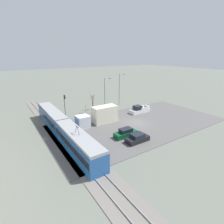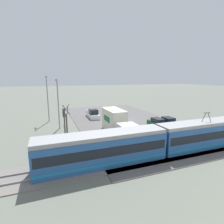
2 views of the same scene
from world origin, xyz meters
name	(u,v)px [view 2 (image 2 of 2)]	position (x,y,z in m)	size (l,w,h in m)	color
ground_plane	(124,121)	(0.00, 0.00, 0.00)	(320.00, 320.00, 0.00)	#60665B
road_surface	(124,121)	(0.00, 0.00, 0.04)	(19.61, 38.69, 0.08)	#565454
rail_bed	(177,150)	(0.00, 15.77, 0.05)	(64.00, 4.40, 0.22)	slate
light_rail_tram	(160,140)	(2.58, 15.77, 1.69)	(27.48, 2.81, 4.45)	#235193
box_truck	(117,123)	(4.44, 7.01, 1.78)	(2.51, 9.32, 3.70)	silver
pickup_truck	(93,114)	(5.24, -5.30, 0.81)	(1.92, 5.56, 1.94)	silver
sedan_car_0	(158,123)	(-3.84, 6.19, 0.74)	(1.72, 4.47, 1.59)	#0C4723
sedan_car_1	(168,122)	(-6.56, 5.71, 0.68)	(1.88, 4.29, 1.47)	black
traffic_light_pole	(65,125)	(12.88, 11.76, 3.50)	(0.28, 0.47, 5.42)	#47474C
street_tree	(67,121)	(11.96, 4.73, 2.21)	(1.15, 0.95, 4.85)	brown
street_lamp_near_crossing	(47,96)	(14.44, -5.60, 5.23)	(0.36, 1.95, 9.19)	gray
street_lamp_mid_block	(58,101)	(12.80, 0.42, 4.94)	(0.36, 1.95, 8.62)	gray
no_parking_sign	(64,130)	(12.50, 6.62, 1.35)	(0.32, 0.08, 2.20)	gray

